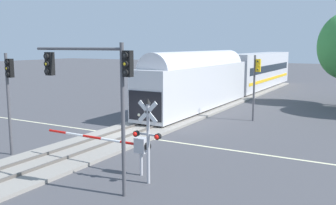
% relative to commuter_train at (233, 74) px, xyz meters
% --- Properties ---
extents(ground_plane, '(220.00, 220.00, 0.00)m').
position_rel_commuter_train_xyz_m(ground_plane, '(-0.00, -20.69, -2.79)').
color(ground_plane, '#47474C').
extents(road_centre_stripe, '(44.00, 0.20, 0.01)m').
position_rel_commuter_train_xyz_m(road_centre_stripe, '(-0.00, -20.69, -2.79)').
color(road_centre_stripe, beige).
rests_on(road_centre_stripe, ground).
extents(railway_track, '(4.40, 80.00, 0.32)m').
position_rel_commuter_train_xyz_m(railway_track, '(-0.00, -20.69, -2.70)').
color(railway_track, gray).
rests_on(railway_track, ground).
extents(commuter_train, '(3.04, 39.92, 5.16)m').
position_rel_commuter_train_xyz_m(commuter_train, '(0.00, 0.00, 0.00)').
color(commuter_train, silver).
rests_on(commuter_train, railway_track).
extents(crossing_gate_near, '(6.43, 0.40, 1.80)m').
position_rel_commuter_train_xyz_m(crossing_gate_near, '(4.42, -26.82, -1.40)').
color(crossing_gate_near, '#B7B7BC').
rests_on(crossing_gate_near, ground).
extents(crossing_signal_mast, '(1.36, 0.44, 3.78)m').
position_rel_commuter_train_xyz_m(crossing_signal_mast, '(6.06, -27.58, -0.48)').
color(crossing_signal_mast, '#B2B2B7').
rests_on(crossing_signal_mast, ground).
extents(traffic_signal_median, '(0.53, 0.38, 5.60)m').
position_rel_commuter_train_xyz_m(traffic_signal_median, '(-2.81, -27.55, 0.96)').
color(traffic_signal_median, '#4C4C51').
rests_on(traffic_signal_median, ground).
extents(traffic_signal_near_right, '(4.98, 0.38, 6.12)m').
position_rel_commuter_train_xyz_m(traffic_signal_near_right, '(4.69, -29.23, 1.84)').
color(traffic_signal_near_right, '#4C4C51').
rests_on(traffic_signal_near_right, ground).
extents(traffic_signal_far_side, '(0.53, 0.38, 5.24)m').
position_rel_commuter_train_xyz_m(traffic_signal_far_side, '(6.05, -11.70, 0.72)').
color(traffic_signal_far_side, '#4C4C51').
rests_on(traffic_signal_far_side, ground).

